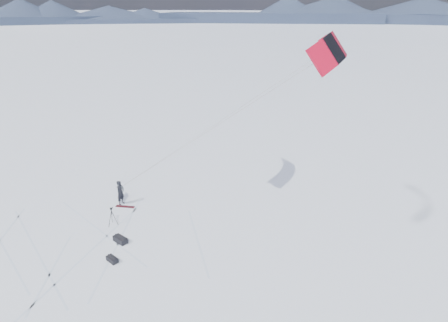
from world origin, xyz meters
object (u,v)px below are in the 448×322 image
Objects in this scene: snowboard at (125,207)px; gear_bag_a at (120,239)px; snowkiter at (122,204)px; gear_bag_b at (112,259)px; tripod at (112,214)px.

gear_bag_a is at bearing -71.39° from snowboard.
snowkiter is 1.90× the size of gear_bag_a.
gear_bag_a is at bearing 132.41° from gear_bag_b.
gear_bag_b is (0.99, -1.53, -0.03)m from gear_bag_a.
tripod reaches higher than gear_bag_b.
tripod is (1.55, -2.21, 0.80)m from snowkiter.
tripod is at bearing -152.39° from snowkiter.
snowkiter is 2.32× the size of gear_bag_b.
snowkiter is at bearing 138.36° from snowboard.
snowboard is 2.44m from tripod.
tripod reaches higher than snowboard.
tripod is at bearing -86.50° from snowboard.
tripod is at bearing 146.48° from gear_bag_b.
snowkiter is at bearing 141.56° from gear_bag_b.
gear_bag_b is at bearing -69.31° from tripod.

